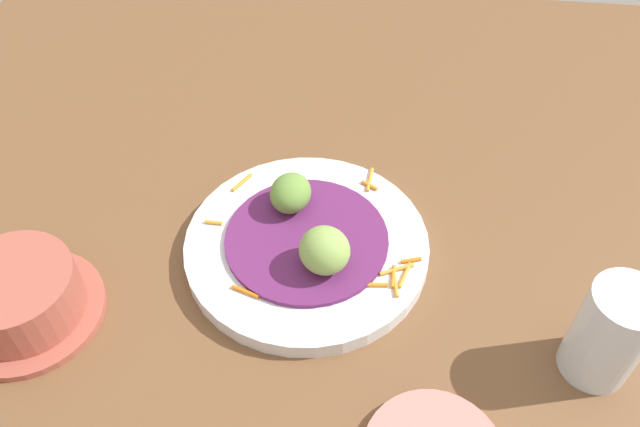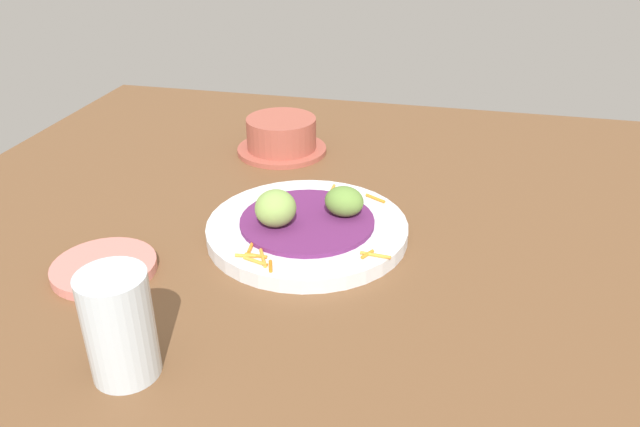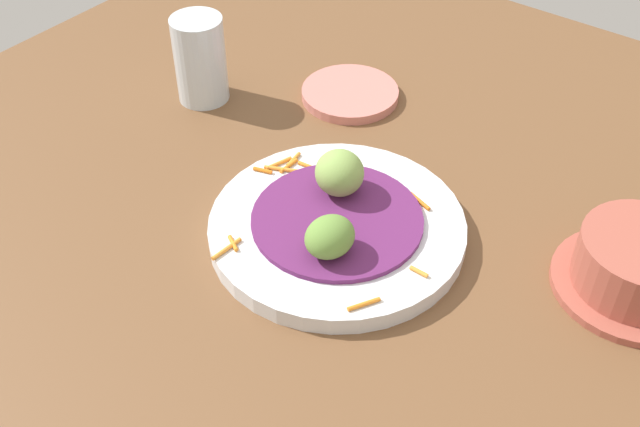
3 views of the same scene
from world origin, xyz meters
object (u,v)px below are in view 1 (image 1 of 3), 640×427
at_px(main_plate, 307,243).
at_px(water_glass, 610,334).
at_px(guac_scoop_left, 291,193).
at_px(guac_scoop_center, 325,250).
at_px(terracotta_bowl, 20,297).

distance_m(main_plate, water_glass, 0.29).
bearing_deg(water_glass, guac_scoop_left, 64.20).
xyz_separation_m(guac_scoop_center, water_glass, (-0.07, -0.25, 0.01)).
distance_m(guac_scoop_center, water_glass, 0.26).
distance_m(guac_scoop_left, guac_scoop_center, 0.09).
height_order(main_plate, terracotta_bowl, terracotta_bowl).
bearing_deg(guac_scoop_center, guac_scoop_left, 30.22).
bearing_deg(main_plate, water_glass, -110.99).
relative_size(guac_scoop_left, water_glass, 0.47).
bearing_deg(guac_scoop_center, main_plate, 30.22).
height_order(guac_scoop_left, guac_scoop_center, guac_scoop_center).
height_order(main_plate, guac_scoop_left, guac_scoop_left).
xyz_separation_m(guac_scoop_left, water_glass, (-0.14, -0.29, 0.01)).
height_order(main_plate, guac_scoop_center, guac_scoop_center).
bearing_deg(guac_scoop_center, terracotta_bowl, 104.76).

